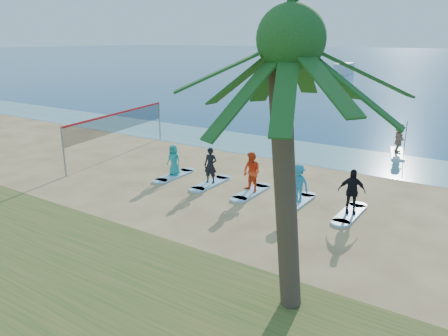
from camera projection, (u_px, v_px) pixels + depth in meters
The scene contains 17 objects.
ground at pixel (200, 207), 17.58m from camera, with size 600.00×600.00×0.00m, color tan.
shallow_water at pixel (306, 152), 25.95m from camera, with size 600.00×600.00×0.00m, color teal.
volleyball_net at pixel (118, 122), 24.89m from camera, with size 1.81×8.92×2.50m.
palm_tree at pixel (291, 42), 9.31m from camera, with size 5.60×5.60×7.71m.
paddleboard at pixel (397, 154), 25.42m from camera, with size 0.70×3.00×0.12m, color silver.
paddleboarder at pixel (399, 138), 25.15m from camera, with size 1.59×0.51×1.71m, color tan.
boat_offshore_a at pixel (344, 74), 82.65m from camera, with size 2.37×7.43×1.96m, color silver.
surfboard_0 at pixel (174, 176), 21.40m from camera, with size 0.70×2.20×0.09m, color #97D0EA.
student_0 at pixel (174, 160), 21.17m from camera, with size 0.73×0.48×1.50m, color teal.
surfboard_1 at pixel (211, 183), 20.24m from camera, with size 0.70×2.20×0.09m, color #97D0EA.
student_1 at pixel (210, 165), 19.99m from camera, with size 0.60×0.40×1.66m, color black.
surfboard_2 at pixel (251, 192), 19.08m from camera, with size 0.70×2.20×0.09m, color #97D0EA.
student_2 at pixel (252, 172), 18.81m from camera, with size 0.85×0.66×1.75m, color #E84518.
surfboard_3 at pixel (297, 202), 17.91m from camera, with size 0.70×2.20×0.09m, color #97D0EA.
student_3 at pixel (298, 183), 17.68m from camera, with size 1.02×0.59×1.58m, color teal.
surfboard_4 at pixel (350, 214), 16.75m from camera, with size 0.70×2.20×0.09m, color #97D0EA.
student_4 at pixel (352, 191), 16.49m from camera, with size 1.02×0.43×1.74m, color black.
Camera 1 is at (9.90, -13.11, 6.53)m, focal length 35.00 mm.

